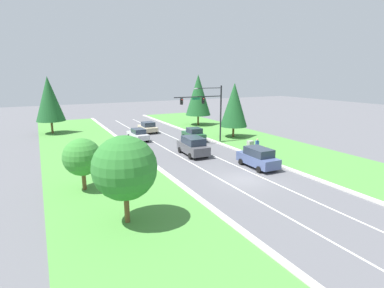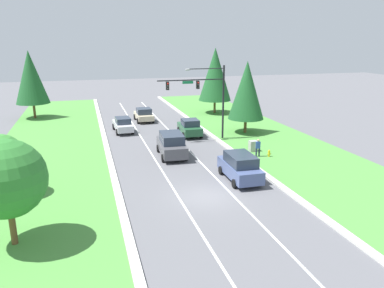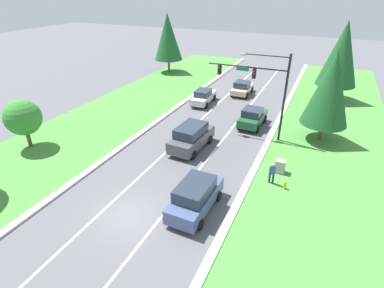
{
  "view_description": "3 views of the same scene",
  "coord_description": "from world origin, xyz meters",
  "px_view_note": "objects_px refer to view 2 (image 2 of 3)",
  "views": [
    {
      "loc": [
        -15.56,
        -20.22,
        9.05
      ],
      "look_at": [
        -1.01,
        8.04,
        1.68
      ],
      "focal_mm": 28.0,
      "sensor_mm": 36.0,
      "label": 1
    },
    {
      "loc": [
        -7.32,
        -22.06,
        10.13
      ],
      "look_at": [
        1.35,
        8.04,
        1.39
      ],
      "focal_mm": 35.0,
      "sensor_mm": 36.0,
      "label": 2
    },
    {
      "loc": [
        9.26,
        -11.14,
        12.44
      ],
      "look_at": [
        0.62,
        7.83,
        1.32
      ],
      "focal_mm": 28.0,
      "sensor_mm": 36.0,
      "label": 3
    }
  ],
  "objects_px": {
    "utility_cabinet": "(253,146)",
    "conifer_far_right_tree": "(215,74)",
    "slate_blue_suv": "(240,167)",
    "champagne_sedan": "(144,115)",
    "conifer_near_right_tree": "(247,90)",
    "forest_sedan": "(190,128)",
    "oak_near_left_tree": "(6,179)",
    "oak_far_left_tree": "(1,157)",
    "pedestrian": "(258,147)",
    "traffic_signal_mast": "(205,91)",
    "fire_hydrant": "(269,154)",
    "graphite_suv": "(172,145)",
    "conifer_mid_left_tree": "(31,77)",
    "silver_sedan": "(123,125)"
  },
  "relations": [
    {
      "from": "slate_blue_suv",
      "to": "conifer_near_right_tree",
      "type": "relative_size",
      "value": 0.59
    },
    {
      "from": "traffic_signal_mast",
      "to": "conifer_far_right_tree",
      "type": "bearing_deg",
      "value": 66.65
    },
    {
      "from": "oak_near_left_tree",
      "to": "oak_far_left_tree",
      "type": "xyz_separation_m",
      "value": [
        -1.58,
        6.95,
        -0.84
      ]
    },
    {
      "from": "forest_sedan",
      "to": "conifer_far_right_tree",
      "type": "height_order",
      "value": "conifer_far_right_tree"
    },
    {
      "from": "silver_sedan",
      "to": "fire_hydrant",
      "type": "relative_size",
      "value": 6.79
    },
    {
      "from": "graphite_suv",
      "to": "fire_hydrant",
      "type": "distance_m",
      "value": 8.73
    },
    {
      "from": "pedestrian",
      "to": "conifer_far_right_tree",
      "type": "bearing_deg",
      "value": -85.52
    },
    {
      "from": "utility_cabinet",
      "to": "conifer_mid_left_tree",
      "type": "relative_size",
      "value": 0.12
    },
    {
      "from": "conifer_mid_left_tree",
      "to": "utility_cabinet",
      "type": "bearing_deg",
      "value": -46.18
    },
    {
      "from": "slate_blue_suv",
      "to": "conifer_near_right_tree",
      "type": "height_order",
      "value": "conifer_near_right_tree"
    },
    {
      "from": "slate_blue_suv",
      "to": "pedestrian",
      "type": "distance_m",
      "value": 6.0
    },
    {
      "from": "graphite_suv",
      "to": "conifer_mid_left_tree",
      "type": "bearing_deg",
      "value": 126.0
    },
    {
      "from": "fire_hydrant",
      "to": "conifer_far_right_tree",
      "type": "xyz_separation_m",
      "value": [
        2.22,
        20.93,
        5.17
      ]
    },
    {
      "from": "champagne_sedan",
      "to": "oak_far_left_tree",
      "type": "bearing_deg",
      "value": -121.72
    },
    {
      "from": "forest_sedan",
      "to": "pedestrian",
      "type": "relative_size",
      "value": 2.53
    },
    {
      "from": "pedestrian",
      "to": "slate_blue_suv",
      "type": "bearing_deg",
      "value": 64.79
    },
    {
      "from": "forest_sedan",
      "to": "conifer_far_right_tree",
      "type": "relative_size",
      "value": 0.47
    },
    {
      "from": "forest_sedan",
      "to": "fire_hydrant",
      "type": "bearing_deg",
      "value": -61.28
    },
    {
      "from": "silver_sedan",
      "to": "oak_near_left_tree",
      "type": "bearing_deg",
      "value": -111.82
    },
    {
      "from": "forest_sedan",
      "to": "utility_cabinet",
      "type": "bearing_deg",
      "value": -59.34
    },
    {
      "from": "champagne_sedan",
      "to": "conifer_far_right_tree",
      "type": "distance_m",
      "value": 11.78
    },
    {
      "from": "traffic_signal_mast",
      "to": "pedestrian",
      "type": "relative_size",
      "value": 4.54
    },
    {
      "from": "slate_blue_suv",
      "to": "utility_cabinet",
      "type": "bearing_deg",
      "value": 58.69
    },
    {
      "from": "champagne_sedan",
      "to": "fire_hydrant",
      "type": "xyz_separation_m",
      "value": [
        8.31,
        -18.4,
        -0.52
      ]
    },
    {
      "from": "oak_near_left_tree",
      "to": "pedestrian",
      "type": "bearing_deg",
      "value": 28.71
    },
    {
      "from": "slate_blue_suv",
      "to": "traffic_signal_mast",
      "type": "bearing_deg",
      "value": 86.12
    },
    {
      "from": "champagne_sedan",
      "to": "slate_blue_suv",
      "type": "distance_m",
      "value": 23.11
    },
    {
      "from": "pedestrian",
      "to": "oak_far_left_tree",
      "type": "relative_size",
      "value": 0.4
    },
    {
      "from": "oak_near_left_tree",
      "to": "conifer_far_right_tree",
      "type": "distance_m",
      "value": 37.63
    },
    {
      "from": "silver_sedan",
      "to": "traffic_signal_mast",
      "type": "bearing_deg",
      "value": -40.64
    },
    {
      "from": "forest_sedan",
      "to": "pedestrian",
      "type": "bearing_deg",
      "value": -65.61
    },
    {
      "from": "traffic_signal_mast",
      "to": "silver_sedan",
      "type": "bearing_deg",
      "value": 142.31
    },
    {
      "from": "conifer_near_right_tree",
      "to": "silver_sedan",
      "type": "bearing_deg",
      "value": 161.65
    },
    {
      "from": "silver_sedan",
      "to": "utility_cabinet",
      "type": "relative_size",
      "value": 4.44
    },
    {
      "from": "slate_blue_suv",
      "to": "oak_near_left_tree",
      "type": "distance_m",
      "value": 15.87
    },
    {
      "from": "pedestrian",
      "to": "conifer_mid_left_tree",
      "type": "xyz_separation_m",
      "value": [
        -21.03,
        23.92,
        4.51
      ]
    },
    {
      "from": "conifer_far_right_tree",
      "to": "traffic_signal_mast",
      "type": "bearing_deg",
      "value": -113.35
    },
    {
      "from": "silver_sedan",
      "to": "conifer_far_right_tree",
      "type": "height_order",
      "value": "conifer_far_right_tree"
    },
    {
      "from": "champagne_sedan",
      "to": "conifer_far_right_tree",
      "type": "bearing_deg",
      "value": 12.54
    },
    {
      "from": "conifer_near_right_tree",
      "to": "pedestrian",
      "type": "bearing_deg",
      "value": -106.77
    },
    {
      "from": "champagne_sedan",
      "to": "conifer_near_right_tree",
      "type": "relative_size",
      "value": 0.55
    },
    {
      "from": "oak_far_left_tree",
      "to": "oak_near_left_tree",
      "type": "bearing_deg",
      "value": -77.23
    },
    {
      "from": "utility_cabinet",
      "to": "conifer_far_right_tree",
      "type": "relative_size",
      "value": 0.12
    },
    {
      "from": "traffic_signal_mast",
      "to": "silver_sedan",
      "type": "distance_m",
      "value": 10.75
    },
    {
      "from": "slate_blue_suv",
      "to": "forest_sedan",
      "type": "height_order",
      "value": "slate_blue_suv"
    },
    {
      "from": "fire_hydrant",
      "to": "conifer_far_right_tree",
      "type": "bearing_deg",
      "value": 83.95
    },
    {
      "from": "traffic_signal_mast",
      "to": "conifer_near_right_tree",
      "type": "bearing_deg",
      "value": 17.53
    },
    {
      "from": "champagne_sedan",
      "to": "conifer_mid_left_tree",
      "type": "height_order",
      "value": "conifer_mid_left_tree"
    },
    {
      "from": "traffic_signal_mast",
      "to": "conifer_mid_left_tree",
      "type": "distance_m",
      "value": 24.97
    },
    {
      "from": "slate_blue_suv",
      "to": "champagne_sedan",
      "type": "bearing_deg",
      "value": 100.05
    }
  ]
}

